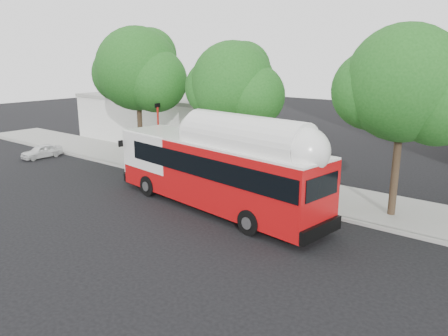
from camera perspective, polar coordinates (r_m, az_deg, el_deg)
name	(u,v)px	position (r m, az deg, el deg)	size (l,w,h in m)	color
ground	(177,210)	(22.75, -6.17, -5.42)	(120.00, 120.00, 0.00)	black
sidewalk	(250,181)	(27.49, 3.36, -1.70)	(60.00, 5.00, 0.15)	gray
curb_strip	(224,191)	(25.49, -0.02, -2.96)	(60.00, 0.30, 0.15)	gray
red_curb_segment	(186,182)	(27.38, -4.94, -1.78)	(10.00, 0.32, 0.16)	maroon
street_tree_left	(143,72)	(31.47, -10.59, 12.19)	(6.67, 5.80, 9.74)	#2D2116
street_tree_mid	(239,87)	(26.47, 1.92, 10.54)	(5.75, 5.00, 8.62)	#2D2116
street_tree_right	(414,89)	(21.82, 23.56, 9.48)	(6.21, 5.40, 9.18)	#2D2116
low_commercial_bldg	(174,117)	(41.59, -6.52, 6.65)	(16.20, 10.20, 4.25)	silver
transit_bus	(216,173)	(22.20, -1.03, -0.69)	(13.96, 4.44, 4.07)	#B30C0E
parked_car	(42,151)	(36.78, -22.70, 2.05)	(3.10, 1.25, 1.06)	silver
signal_pole	(159,138)	(29.35, -8.53, 3.90)	(0.13, 0.45, 4.71)	#AE1A12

